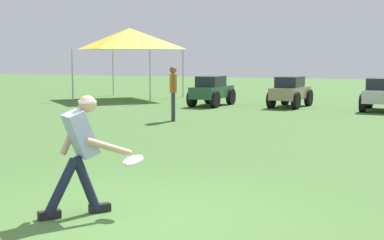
# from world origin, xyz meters

# --- Properties ---
(ground_plane) EXTENTS (80.00, 80.00, 0.00)m
(ground_plane) POSITION_xyz_m (0.00, 0.00, 0.00)
(ground_plane) COLOR #416730
(frisbee_thrower) EXTENTS (0.90, 0.78, 1.43)m
(frisbee_thrower) POSITION_xyz_m (-0.72, 0.08, 0.80)
(frisbee_thrower) COLOR #191E38
(frisbee_thrower) RESTS_ON ground_plane
(frisbee_in_flight) EXTENTS (0.33, 0.33, 0.11)m
(frisbee_in_flight) POSITION_xyz_m (-0.20, 0.40, 0.64)
(frisbee_in_flight) COLOR white
(teammate_near_sideline) EXTENTS (0.32, 0.48, 1.56)m
(teammate_near_sideline) POSITION_xyz_m (-3.45, 9.55, 0.94)
(teammate_near_sideline) COLOR #33333D
(teammate_near_sideline) RESTS_ON ground_plane
(parked_car_slot_a) EXTENTS (1.24, 2.26, 1.10)m
(parked_car_slot_a) POSITION_xyz_m (-4.01, 14.62, 0.56)
(parked_car_slot_a) COLOR #235133
(parked_car_slot_a) RESTS_ON ground_plane
(parked_car_slot_b) EXTENTS (1.33, 2.29, 1.10)m
(parked_car_slot_b) POSITION_xyz_m (-1.20, 15.13, 0.56)
(parked_car_slot_b) COLOR #998466
(parked_car_slot_b) RESTS_ON ground_plane
(parked_car_slot_c) EXTENTS (1.23, 2.26, 1.10)m
(parked_car_slot_c) POSITION_xyz_m (1.91, 14.84, 0.56)
(parked_car_slot_c) COLOR #B7BABF
(parked_car_slot_c) RESTS_ON ground_plane
(event_tent) EXTENTS (3.63, 3.63, 2.98)m
(event_tent) POSITION_xyz_m (-8.29, 16.48, 2.54)
(event_tent) COLOR #B2B5BA
(event_tent) RESTS_ON ground_plane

